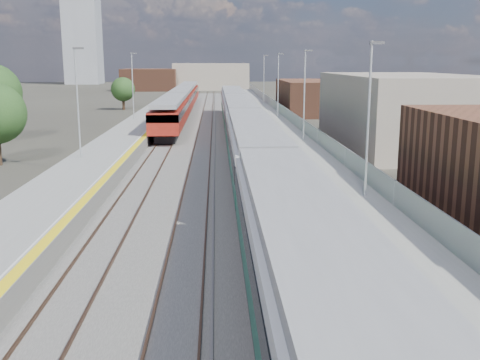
{
  "coord_description": "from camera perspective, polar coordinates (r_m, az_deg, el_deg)",
  "views": [
    {
      "loc": [
        -0.78,
        -4.9,
        7.57
      ],
      "look_at": [
        0.3,
        20.39,
        2.2
      ],
      "focal_mm": 42.0,
      "sensor_mm": 36.0,
      "label": 1
    }
  ],
  "objects": [
    {
      "name": "ground",
      "position": [
        55.43,
        -1.63,
        4.13
      ],
      "size": [
        320.0,
        320.0,
        0.0
      ],
      "primitive_type": "plane",
      "color": "#47443A",
      "rests_on": "ground"
    },
    {
      "name": "ballast_bed",
      "position": [
        57.91,
        -3.9,
        4.47
      ],
      "size": [
        10.5,
        155.0,
        0.06
      ],
      "primitive_type": "cube",
      "color": "#565451",
      "rests_on": "ground"
    },
    {
      "name": "tracks",
      "position": [
        59.55,
        -3.29,
        4.76
      ],
      "size": [
        8.96,
        160.0,
        0.17
      ],
      "color": "#4C3323",
      "rests_on": "ground"
    },
    {
      "name": "platform_right",
      "position": [
        58.14,
        3.56,
        5.01
      ],
      "size": [
        4.7,
        155.0,
        8.52
      ],
      "color": "slate",
      "rests_on": "ground"
    },
    {
      "name": "platform_left",
      "position": [
        58.41,
        -10.61,
        4.84
      ],
      "size": [
        4.3,
        155.0,
        8.52
      ],
      "color": "slate",
      "rests_on": "ground"
    },
    {
      "name": "buildings",
      "position": [
        144.58,
        -9.59,
        13.06
      ],
      "size": [
        72.0,
        185.5,
        40.0
      ],
      "color": "brown",
      "rests_on": "ground"
    },
    {
      "name": "green_train",
      "position": [
        44.56,
        0.5,
        5.2
      ],
      "size": [
        2.98,
        82.94,
        3.28
      ],
      "color": "black",
      "rests_on": "ground"
    },
    {
      "name": "red_train",
      "position": [
        79.34,
        -5.92,
        8.02
      ],
      "size": [
        2.91,
        58.97,
        3.67
      ],
      "color": "black",
      "rests_on": "ground"
    },
    {
      "name": "tree_c",
      "position": [
        91.51,
        -11.8,
        9.0
      ],
      "size": [
        3.77,
        3.77,
        5.11
      ],
      "color": "#382619",
      "rests_on": "ground"
    },
    {
      "name": "tree_d",
      "position": [
        77.81,
        17.05,
        8.38
      ],
      "size": [
        3.97,
        3.97,
        5.38
      ],
      "color": "#382619",
      "rests_on": "ground"
    }
  ]
}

